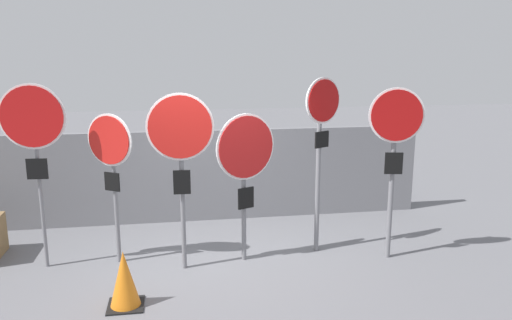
% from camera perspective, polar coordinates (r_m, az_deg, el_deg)
% --- Properties ---
extents(ground_plane, '(40.00, 40.00, 0.00)m').
position_cam_1_polar(ground_plane, '(7.36, -4.22, -11.73)').
color(ground_plane, slate).
extents(fence_back, '(7.81, 0.12, 1.64)m').
position_cam_1_polar(fence_back, '(8.99, -5.46, -1.78)').
color(fence_back, slate).
rests_on(fence_back, ground).
extents(stop_sign_0, '(0.88, 0.14, 2.59)m').
position_cam_1_polar(stop_sign_0, '(7.28, -24.10, 3.23)').
color(stop_sign_0, slate).
rests_on(stop_sign_0, ground).
extents(stop_sign_1, '(0.63, 0.41, 2.17)m').
position_cam_1_polar(stop_sign_1, '(7.18, -16.26, 0.58)').
color(stop_sign_1, slate).
rests_on(stop_sign_1, ground).
extents(stop_sign_2, '(0.90, 0.13, 2.47)m').
position_cam_1_polar(stop_sign_2, '(6.71, -8.61, 2.03)').
color(stop_sign_2, slate).
rests_on(stop_sign_2, ground).
extents(stop_sign_3, '(0.87, 0.41, 2.16)m').
position_cam_1_polar(stop_sign_3, '(6.98, -1.20, 0.27)').
color(stop_sign_3, slate).
rests_on(stop_sign_3, ground).
extents(stop_sign_4, '(0.60, 0.34, 2.64)m').
position_cam_1_polar(stop_sign_4, '(7.33, 7.47, 3.53)').
color(stop_sign_4, slate).
rests_on(stop_sign_4, ground).
extents(stop_sign_5, '(0.77, 0.20, 2.51)m').
position_cam_1_polar(stop_sign_5, '(7.28, 15.60, 2.41)').
color(stop_sign_5, slate).
rests_on(stop_sign_5, ground).
extents(traffic_cone_0, '(0.43, 0.43, 0.70)m').
position_cam_1_polar(traffic_cone_0, '(6.28, -14.81, -13.05)').
color(traffic_cone_0, black).
rests_on(traffic_cone_0, ground).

